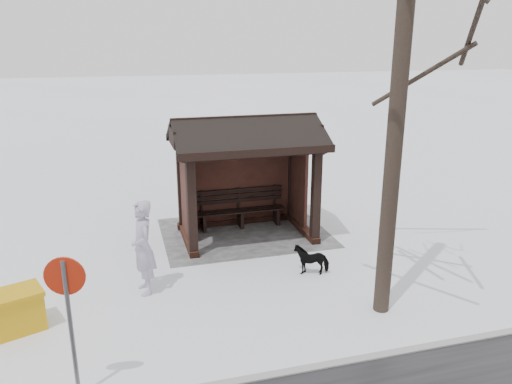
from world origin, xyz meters
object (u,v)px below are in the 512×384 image
bus_shelter (244,152)px  grit_bin (14,311)px  dog (312,259)px  road_sign (67,297)px  pedestrian (143,248)px

bus_shelter → grit_bin: 6.20m
dog → road_sign: road_sign is taller
pedestrian → road_sign: size_ratio=0.89×
dog → bus_shelter: bearing=-147.4°
pedestrian → dog: size_ratio=2.58×
bus_shelter → grit_bin: (4.94, 3.29, -1.79)m
grit_bin → bus_shelter: bearing=-167.4°
road_sign → grit_bin: bearing=-48.2°
bus_shelter → pedestrian: 3.85m
pedestrian → dog: (-3.50, 0.08, -0.64)m
bus_shelter → road_sign: size_ratio=1.69×
dog → pedestrian: bearing=-76.6°
pedestrian → bus_shelter: bearing=123.1°
grit_bin → road_sign: (-1.14, 2.03, 1.19)m
pedestrian → grit_bin: bearing=-79.8°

